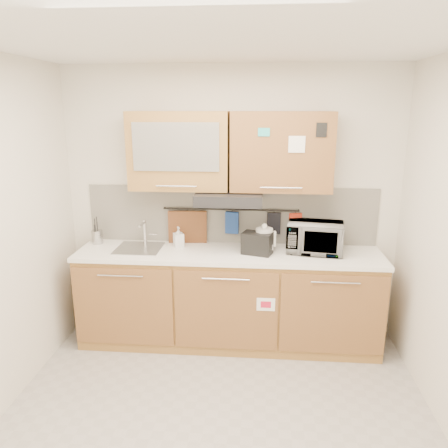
# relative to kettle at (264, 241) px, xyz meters

# --- Properties ---
(floor) EXTENTS (3.20, 3.20, 0.00)m
(floor) POSITION_rel_kettle_xyz_m (-0.33, -1.20, -1.03)
(floor) COLOR #9E9993
(floor) RESTS_ON ground
(ceiling) EXTENTS (3.20, 3.20, 0.00)m
(ceiling) POSITION_rel_kettle_xyz_m (-0.33, -1.20, 1.57)
(ceiling) COLOR white
(ceiling) RESTS_ON wall_back
(wall_back) EXTENTS (3.20, 0.00, 3.20)m
(wall_back) POSITION_rel_kettle_xyz_m (-0.33, 0.30, 0.27)
(wall_back) COLOR silver
(wall_back) RESTS_ON ground
(base_cabinet) EXTENTS (2.80, 0.64, 0.88)m
(base_cabinet) POSITION_rel_kettle_xyz_m (-0.33, -0.01, -0.62)
(base_cabinet) COLOR #AD823D
(base_cabinet) RESTS_ON floor
(countertop) EXTENTS (2.82, 0.62, 0.04)m
(countertop) POSITION_rel_kettle_xyz_m (-0.33, -0.01, -0.13)
(countertop) COLOR white
(countertop) RESTS_ON base_cabinet
(backsplash) EXTENTS (2.80, 0.02, 0.56)m
(backsplash) POSITION_rel_kettle_xyz_m (-0.33, 0.29, 0.17)
(backsplash) COLOR silver
(backsplash) RESTS_ON countertop
(upper_cabinets) EXTENTS (1.82, 0.37, 0.70)m
(upper_cabinets) POSITION_rel_kettle_xyz_m (-0.33, 0.12, 0.80)
(upper_cabinets) COLOR #AD823D
(upper_cabinets) RESTS_ON wall_back
(range_hood) EXTENTS (0.60, 0.46, 0.10)m
(range_hood) POSITION_rel_kettle_xyz_m (-0.33, 0.05, 0.39)
(range_hood) COLOR black
(range_hood) RESTS_ON upper_cabinets
(sink) EXTENTS (0.42, 0.40, 0.26)m
(sink) POSITION_rel_kettle_xyz_m (-1.18, 0.01, -0.11)
(sink) COLOR silver
(sink) RESTS_ON countertop
(utensil_rail) EXTENTS (1.30, 0.02, 0.02)m
(utensil_rail) POSITION_rel_kettle_xyz_m (-0.33, 0.25, 0.23)
(utensil_rail) COLOR black
(utensil_rail) RESTS_ON backsplash
(utensil_crock) EXTENTS (0.14, 0.14, 0.27)m
(utensil_crock) POSITION_rel_kettle_xyz_m (-1.63, 0.14, -0.04)
(utensil_crock) COLOR #A8A8AC
(utensil_crock) RESTS_ON countertop
(kettle) EXTENTS (0.21, 0.19, 0.28)m
(kettle) POSITION_rel_kettle_xyz_m (0.00, 0.00, 0.00)
(kettle) COLOR silver
(kettle) RESTS_ON countertop
(toaster) EXTENTS (0.30, 0.23, 0.20)m
(toaster) POSITION_rel_kettle_xyz_m (-0.06, -0.05, -0.01)
(toaster) COLOR black
(toaster) RESTS_ON countertop
(microwave) EXTENTS (0.54, 0.41, 0.28)m
(microwave) POSITION_rel_kettle_xyz_m (0.46, 0.05, 0.03)
(microwave) COLOR #999999
(microwave) RESTS_ON countertop
(soap_bottle) EXTENTS (0.12, 0.12, 0.20)m
(soap_bottle) POSITION_rel_kettle_xyz_m (-0.81, 0.10, -0.01)
(soap_bottle) COLOR #999999
(soap_bottle) RESTS_ON countertop
(cutting_board) EXTENTS (0.38, 0.06, 0.46)m
(cutting_board) POSITION_rel_kettle_xyz_m (-0.75, 0.24, -0.02)
(cutting_board) COLOR brown
(cutting_board) RESTS_ON utensil_rail
(oven_mitt) EXTENTS (0.13, 0.05, 0.21)m
(oven_mitt) POSITION_rel_kettle_xyz_m (-0.31, 0.24, 0.10)
(oven_mitt) COLOR navy
(oven_mitt) RESTS_ON utensil_rail
(dark_pouch) EXTENTS (0.13, 0.04, 0.21)m
(dark_pouch) POSITION_rel_kettle_xyz_m (0.09, 0.24, 0.11)
(dark_pouch) COLOR black
(dark_pouch) RESTS_ON utensil_rail
(pot_holder) EXTENTS (0.12, 0.05, 0.15)m
(pot_holder) POSITION_rel_kettle_xyz_m (0.29, 0.24, 0.14)
(pot_holder) COLOR red
(pot_holder) RESTS_ON utensil_rail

